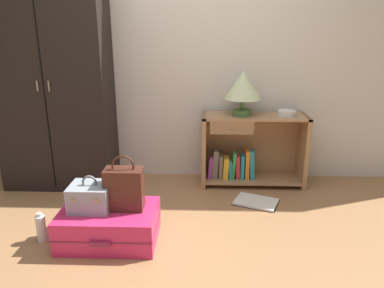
{
  "coord_description": "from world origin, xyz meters",
  "views": [
    {
      "loc": [
        0.23,
        -2.08,
        1.46
      ],
      "look_at": [
        0.13,
        0.77,
        0.55
      ],
      "focal_mm": 34.02,
      "sensor_mm": 36.0,
      "label": 1
    }
  ],
  "objects": [
    {
      "name": "bowl",
      "position": [
        1.0,
        1.24,
        0.71
      ],
      "size": [
        0.17,
        0.17,
        0.05
      ],
      "primitive_type": "cylinder",
      "color": "silver",
      "rests_on": "bookshelf"
    },
    {
      "name": "handbag",
      "position": [
        -0.32,
        0.23,
        0.39
      ],
      "size": [
        0.27,
        0.15,
        0.4
      ],
      "color": "#472319",
      "rests_on": "suitcase_large"
    },
    {
      "name": "bookshelf",
      "position": [
        0.66,
        1.27,
        0.33
      ],
      "size": [
        0.99,
        0.36,
        0.69
      ],
      "color": "#A37A51",
      "rests_on": "ground_plane"
    },
    {
      "name": "bottle",
      "position": [
        -0.92,
        0.17,
        0.1
      ],
      "size": [
        0.07,
        0.07,
        0.22
      ],
      "color": "white",
      "rests_on": "ground_plane"
    },
    {
      "name": "table_lamp",
      "position": [
        0.58,
        1.24,
        0.96
      ],
      "size": [
        0.34,
        0.34,
        0.41
      ],
      "color": "#4C7542",
      "rests_on": "bookshelf"
    },
    {
      "name": "suitcase_large",
      "position": [
        -0.44,
        0.2,
        0.12
      ],
      "size": [
        0.68,
        0.49,
        0.24
      ],
      "color": "#DB2860",
      "rests_on": "ground_plane"
    },
    {
      "name": "wardrobe",
      "position": [
        -1.14,
        1.2,
        0.99
      ],
      "size": [
        1.01,
        0.47,
        1.98
      ],
      "color": "black",
      "rests_on": "ground_plane"
    },
    {
      "name": "train_case",
      "position": [
        -0.56,
        0.21,
        0.33
      ],
      "size": [
        0.28,
        0.25,
        0.25
      ],
      "color": "#8E99A3",
      "rests_on": "suitcase_large"
    },
    {
      "name": "ground_plane",
      "position": [
        0.0,
        0.0,
        0.0
      ],
      "size": [
        9.0,
        9.0,
        0.0
      ],
      "primitive_type": "plane",
      "color": "#9E7047"
    },
    {
      "name": "back_wall",
      "position": [
        0.0,
        1.5,
        1.3
      ],
      "size": [
        6.4,
        0.1,
        2.6
      ],
      "primitive_type": "cube",
      "color": "beige",
      "rests_on": "ground_plane"
    },
    {
      "name": "open_book_on_floor",
      "position": [
        0.69,
        0.82,
        0.01
      ],
      "size": [
        0.44,
        0.38,
        0.02
      ],
      "color": "white",
      "rests_on": "ground_plane"
    }
  ]
}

